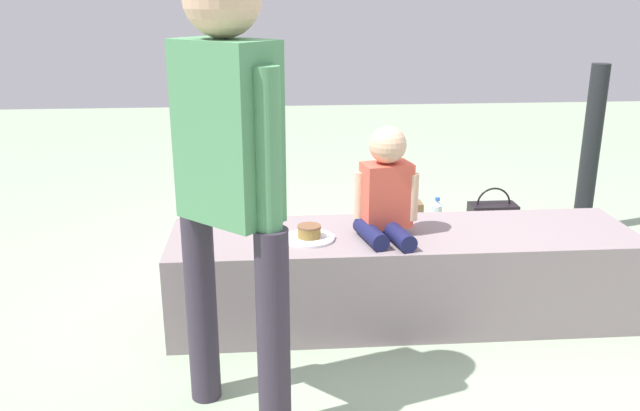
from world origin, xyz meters
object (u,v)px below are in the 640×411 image
cake_plate (309,235)px  water_bottle_near_gift (436,217)px  gift_bag (248,222)px  adult_standing (229,162)px  handbag_brown_canvas (395,219)px  handbag_black_leather (492,217)px  cake_box_white (237,266)px  child_seated (386,189)px  party_cup_red (369,244)px

cake_plate → water_bottle_near_gift: cake_plate is taller
gift_bag → adult_standing: bearing=-90.0°
handbag_brown_canvas → water_bottle_near_gift: bearing=13.1°
adult_standing → cake_plate: bearing=65.2°
cake_plate → handbag_black_leather: 1.69m
gift_bag → cake_box_white: 0.43m
child_seated → water_bottle_near_gift: child_seated is taller
gift_bag → party_cup_red: gift_bag is taller
child_seated → cake_box_white: (-0.68, 0.53, -0.56)m
cake_plate → party_cup_red: cake_plate is taller
handbag_black_leather → cake_plate: bearing=-137.2°
party_cup_red → handbag_brown_canvas: size_ratio=0.34×
cake_box_white → handbag_black_leather: handbag_black_leather is taller
adult_standing → party_cup_red: (0.69, 1.47, -0.87)m
party_cup_red → handbag_brown_canvas: handbag_brown_canvas is taller
party_cup_red → handbag_black_leather: (0.82, 0.29, 0.04)m
cake_box_white → handbag_brown_canvas: handbag_brown_canvas is taller
gift_bag → cake_box_white: (-0.05, -0.41, -0.10)m
cake_plate → water_bottle_near_gift: 1.47m
adult_standing → cake_box_white: (-0.05, 1.19, -0.86)m
cake_box_white → handbag_black_leather: (1.56, 0.57, 0.03)m
handbag_black_leather → handbag_brown_canvas: handbag_brown_canvas is taller
party_cup_red → gift_bag: bearing=169.4°
child_seated → water_bottle_near_gift: size_ratio=2.09×
cake_box_white → cake_plate: bearing=-58.0°
child_seated → cake_plate: (-0.34, -0.03, -0.19)m
water_bottle_near_gift → party_cup_red: size_ratio=1.98×
gift_bag → handbag_brown_canvas: bearing=7.4°
gift_bag → cake_box_white: gift_bag is taller
child_seated → handbag_brown_canvas: bearing=76.5°
gift_bag → party_cup_red: bearing=-10.6°
child_seated → cake_plate: 0.39m
water_bottle_near_gift → party_cup_red: 0.57m
party_cup_red → water_bottle_near_gift: bearing=33.3°
handbag_brown_canvas → gift_bag: bearing=-172.6°
child_seated → handbag_black_leather: size_ratio=1.65×
adult_standing → gift_bag: 1.78m
child_seated → cake_box_white: size_ratio=1.51×
water_bottle_near_gift → party_cup_red: bearing=-146.7°
child_seated → handbag_black_leather: 1.51m
adult_standing → cake_plate: size_ratio=6.87×
gift_bag → handbag_brown_canvas: 0.89m
cake_box_white → handbag_black_leather: size_ratio=1.10×
gift_bag → cake_plate: bearing=-73.0°
gift_bag → party_cup_red: (0.69, -0.13, -0.11)m
adult_standing → cake_plate: adult_standing is taller
child_seated → cake_plate: bearing=-175.3°
gift_bag → party_cup_red: size_ratio=3.20×
child_seated → cake_plate: size_ratio=2.16×
cake_plate → child_seated: bearing=4.7°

